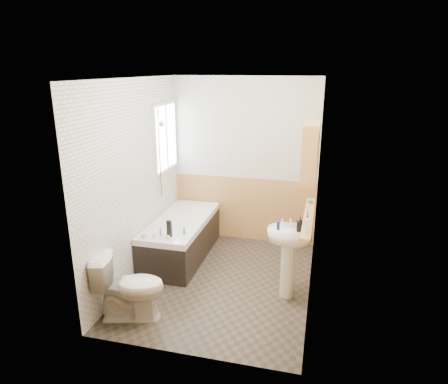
{
  "coord_description": "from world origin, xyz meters",
  "views": [
    {
      "loc": [
        1.14,
        -4.38,
        2.62
      ],
      "look_at": [
        0.0,
        0.15,
        1.15
      ],
      "focal_mm": 32.0,
      "sensor_mm": 36.0,
      "label": 1
    }
  ],
  "objects": [
    {
      "name": "floor",
      "position": [
        0.0,
        0.0,
        0.0
      ],
      "size": [
        2.8,
        2.8,
        0.0
      ],
      "primitive_type": "plane",
      "color": "#302922",
      "rests_on": "ground"
    },
    {
      "name": "ceiling",
      "position": [
        0.0,
        0.0,
        2.5
      ],
      "size": [
        2.8,
        2.8,
        0.0
      ],
      "primitive_type": "plane",
      "rotation": [
        3.14,
        0.0,
        0.0
      ],
      "color": "white",
      "rests_on": "ground"
    },
    {
      "name": "wall_back",
      "position": [
        0.0,
        1.41,
        1.25
      ],
      "size": [
        2.2,
        0.02,
        2.5
      ],
      "primitive_type": "cube",
      "color": "beige",
      "rests_on": "ground"
    },
    {
      "name": "wall_front",
      "position": [
        0.0,
        -1.41,
        1.25
      ],
      "size": [
        2.2,
        0.02,
        2.5
      ],
      "primitive_type": "cube",
      "color": "beige",
      "rests_on": "ground"
    },
    {
      "name": "wall_left",
      "position": [
        -1.11,
        0.0,
        1.25
      ],
      "size": [
        0.02,
        2.8,
        2.5
      ],
      "primitive_type": "cube",
      "color": "beige",
      "rests_on": "ground"
    },
    {
      "name": "wall_right",
      "position": [
        1.11,
        0.0,
        1.25
      ],
      "size": [
        0.02,
        2.8,
        2.5
      ],
      "primitive_type": "cube",
      "color": "beige",
      "rests_on": "ground"
    },
    {
      "name": "wainscot_right",
      "position": [
        1.09,
        0.0,
        0.5
      ],
      "size": [
        0.01,
        2.8,
        1.0
      ],
      "primitive_type": "cube",
      "color": "tan",
      "rests_on": "wall_right"
    },
    {
      "name": "wainscot_front",
      "position": [
        0.0,
        -1.39,
        0.5
      ],
      "size": [
        2.2,
        0.01,
        1.0
      ],
      "primitive_type": "cube",
      "color": "tan",
      "rests_on": "wall_front"
    },
    {
      "name": "wainscot_back",
      "position": [
        0.0,
        1.39,
        0.5
      ],
      "size": [
        2.2,
        0.01,
        1.0
      ],
      "primitive_type": "cube",
      "color": "tan",
      "rests_on": "wall_back"
    },
    {
      "name": "tile_cladding_left",
      "position": [
        -1.09,
        0.0,
        1.25
      ],
      "size": [
        0.01,
        2.8,
        2.5
      ],
      "primitive_type": "cube",
      "color": "white",
      "rests_on": "wall_left"
    },
    {
      "name": "tile_return_back",
      "position": [
        -0.73,
        1.39,
        1.75
      ],
      "size": [
        0.75,
        0.01,
        1.5
      ],
      "primitive_type": "cube",
      "color": "white",
      "rests_on": "wall_back"
    },
    {
      "name": "window",
      "position": [
        -1.06,
        0.95,
        1.65
      ],
      "size": [
        0.03,
        0.79,
        0.99
      ],
      "color": "white",
      "rests_on": "wall_left"
    },
    {
      "name": "bathtub",
      "position": [
        -0.73,
        0.55,
        0.3
      ],
      "size": [
        0.7,
        1.62,
        0.71
      ],
      "color": "black",
      "rests_on": "floor"
    },
    {
      "name": "shower_riser",
      "position": [
        -1.04,
        0.65,
        1.58
      ],
      "size": [
        0.11,
        0.08,
        1.22
      ],
      "color": "silver",
      "rests_on": "wall_left"
    },
    {
      "name": "toilet",
      "position": [
        -0.76,
        -0.96,
        0.36
      ],
      "size": [
        0.82,
        0.59,
        0.72
      ],
      "primitive_type": "imported",
      "rotation": [
        0.0,
        0.0,
        1.84
      ],
      "color": "white",
      "rests_on": "floor"
    },
    {
      "name": "sink",
      "position": [
        0.84,
        -0.13,
        0.61
      ],
      "size": [
        0.5,
        0.41,
        0.97
      ],
      "rotation": [
        0.0,
        0.0,
        0.01
      ],
      "color": "white",
      "rests_on": "floor"
    },
    {
      "name": "pine_shelf",
      "position": [
        1.04,
        -0.22,
        1.05
      ],
      "size": [
        0.1,
        1.26,
        0.03
      ],
      "primitive_type": "cube",
      "color": "tan",
      "rests_on": "wall_right"
    },
    {
      "name": "medicine_cabinet",
      "position": [
        1.01,
        -0.06,
        1.76
      ],
      "size": [
        0.17,
        0.68,
        0.62
      ],
      "color": "tan",
      "rests_on": "wall_right"
    },
    {
      "name": "foam_can",
      "position": [
        1.04,
        -0.69,
        1.14
      ],
      "size": [
        0.05,
        0.05,
        0.15
      ],
      "primitive_type": "cylinder",
      "rotation": [
        0.0,
        0.0,
        0.06
      ],
      "color": "silver",
      "rests_on": "pine_shelf"
    },
    {
      "name": "green_bottle",
      "position": [
        1.04,
        -0.54,
        1.17
      ],
      "size": [
        0.04,
        0.04,
        0.21
      ],
      "primitive_type": "cone",
      "rotation": [
        0.0,
        0.0,
        0.02
      ],
      "color": "#19339E",
      "rests_on": "pine_shelf"
    },
    {
      "name": "black_jar",
      "position": [
        1.04,
        0.23,
        1.09
      ],
      "size": [
        0.07,
        0.07,
        0.04
      ],
      "primitive_type": "cylinder",
      "rotation": [
        0.0,
        0.0,
        -0.18
      ],
      "color": "#388447",
      "rests_on": "pine_shelf"
    },
    {
      "name": "soap_bottle",
      "position": [
        0.95,
        -0.17,
        0.9
      ],
      "size": [
        0.1,
        0.18,
        0.08
      ],
      "primitive_type": "imported",
      "rotation": [
        0.0,
        0.0,
        0.18
      ],
      "color": "black",
      "rests_on": "sink"
    },
    {
      "name": "clear_bottle",
      "position": [
        0.71,
        -0.18,
        0.91
      ],
      "size": [
        0.05,
        0.05,
        0.1
      ],
      "primitive_type": "cylinder",
      "rotation": [
        0.0,
        0.0,
        -0.38
      ],
      "color": "navy",
      "rests_on": "sink"
    },
    {
      "name": "blue_gel",
      "position": [
        -0.66,
        -0.05,
        0.68
      ],
      "size": [
        0.07,
        0.05,
        0.22
      ],
      "primitive_type": "cube",
      "rotation": [
        0.0,
        0.0,
        -0.26
      ],
      "color": "black",
      "rests_on": "bathtub"
    },
    {
      "name": "cream_jar",
      "position": [
        -0.95,
        -0.15,
        0.6
      ],
      "size": [
        0.09,
        0.09,
        0.06
      ],
      "primitive_type": "cylinder",
      "rotation": [
        0.0,
        0.0,
        0.05
      ],
      "color": "silver",
      "rests_on": "bathtub"
    },
    {
      "name": "orange_bottle",
      "position": [
        -0.5,
        0.06,
        0.62
      ],
      "size": [
        0.04,
        0.04,
        0.09
      ],
      "primitive_type": "cylinder",
      "rotation": [
        0.0,
        0.0,
        -0.41
      ],
      "color": "#388447",
      "rests_on": "bathtub"
    }
  ]
}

